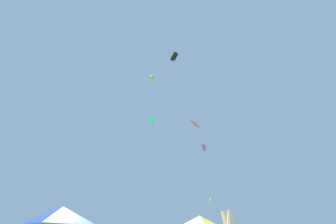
{
  "coord_description": "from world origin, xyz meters",
  "views": [
    {
      "loc": [
        -0.34,
        -5.91,
        1.55
      ],
      "look_at": [
        1.54,
        15.37,
        15.32
      ],
      "focal_mm": 21.69,
      "sensor_mm": 36.0,
      "label": 1
    }
  ],
  "objects_px": {
    "kite_black_box": "(174,57)",
    "canopy_tent_blue": "(61,216)",
    "kite_lime_box": "(152,79)",
    "kite_red_diamond": "(196,124)",
    "kite_yellow_delta": "(210,200)",
    "kite_purple_box": "(204,147)",
    "kite_white_box": "(151,76)",
    "canopy_tent_yellow": "(200,223)",
    "kite_cyan_diamond": "(153,120)"
  },
  "relations": [
    {
      "from": "kite_yellow_delta",
      "to": "kite_cyan_diamond",
      "type": "distance_m",
      "value": 13.49
    },
    {
      "from": "kite_black_box",
      "to": "canopy_tent_yellow",
      "type": "bearing_deg",
      "value": -82.1
    },
    {
      "from": "canopy_tent_yellow",
      "to": "kite_red_diamond",
      "type": "height_order",
      "value": "kite_red_diamond"
    },
    {
      "from": "kite_white_box",
      "to": "kite_red_diamond",
      "type": "bearing_deg",
      "value": -56.53
    },
    {
      "from": "canopy_tent_yellow",
      "to": "kite_red_diamond",
      "type": "distance_m",
      "value": 8.77
    },
    {
      "from": "kite_red_diamond",
      "to": "kite_purple_box",
      "type": "bearing_deg",
      "value": 72.48
    },
    {
      "from": "canopy_tent_yellow",
      "to": "kite_purple_box",
      "type": "xyz_separation_m",
      "value": [
        5.88,
        17.87,
        13.72
      ]
    },
    {
      "from": "kite_white_box",
      "to": "kite_lime_box",
      "type": "bearing_deg",
      "value": 88.85
    },
    {
      "from": "kite_black_box",
      "to": "kite_lime_box",
      "type": "distance_m",
      "value": 7.82
    },
    {
      "from": "canopy_tent_yellow",
      "to": "kite_cyan_diamond",
      "type": "distance_m",
      "value": 12.03
    },
    {
      "from": "canopy_tent_blue",
      "to": "kite_red_diamond",
      "type": "height_order",
      "value": "kite_red_diamond"
    },
    {
      "from": "kite_white_box",
      "to": "canopy_tent_yellow",
      "type": "bearing_deg",
      "value": -61.86
    },
    {
      "from": "kite_lime_box",
      "to": "kite_yellow_delta",
      "type": "bearing_deg",
      "value": -5.51
    },
    {
      "from": "canopy_tent_blue",
      "to": "kite_red_diamond",
      "type": "bearing_deg",
      "value": 14.15
    },
    {
      "from": "kite_yellow_delta",
      "to": "kite_cyan_diamond",
      "type": "height_order",
      "value": "kite_cyan_diamond"
    },
    {
      "from": "kite_white_box",
      "to": "kite_red_diamond",
      "type": "xyz_separation_m",
      "value": [
        4.79,
        -7.24,
        -12.62
      ]
    },
    {
      "from": "kite_white_box",
      "to": "kite_black_box",
      "type": "distance_m",
      "value": 4.73
    },
    {
      "from": "kite_yellow_delta",
      "to": "kite_cyan_diamond",
      "type": "xyz_separation_m",
      "value": [
        -8.08,
        -8.14,
        7.09
      ]
    },
    {
      "from": "kite_cyan_diamond",
      "to": "kite_purple_box",
      "type": "xyz_separation_m",
      "value": [
        9.66,
        13.97,
        2.98
      ]
    },
    {
      "from": "kite_red_diamond",
      "to": "kite_white_box",
      "type": "bearing_deg",
      "value": 123.47
    },
    {
      "from": "canopy_tent_yellow",
      "to": "kite_black_box",
      "type": "bearing_deg",
      "value": 97.9
    },
    {
      "from": "kite_black_box",
      "to": "kite_lime_box",
      "type": "xyz_separation_m",
      "value": [
        -3.38,
        6.93,
        1.26
      ]
    },
    {
      "from": "kite_cyan_diamond",
      "to": "kite_red_diamond",
      "type": "height_order",
      "value": "kite_cyan_diamond"
    },
    {
      "from": "kite_purple_box",
      "to": "kite_cyan_diamond",
      "type": "bearing_deg",
      "value": -124.67
    },
    {
      "from": "kite_purple_box",
      "to": "kite_yellow_delta",
      "type": "bearing_deg",
      "value": -105.17
    },
    {
      "from": "canopy_tent_yellow",
      "to": "kite_yellow_delta",
      "type": "xyz_separation_m",
      "value": [
        4.3,
        12.05,
        3.64
      ]
    },
    {
      "from": "canopy_tent_blue",
      "to": "kite_white_box",
      "type": "xyz_separation_m",
      "value": [
        4.91,
        9.69,
        21.1
      ]
    },
    {
      "from": "kite_yellow_delta",
      "to": "kite_purple_box",
      "type": "distance_m",
      "value": 11.74
    },
    {
      "from": "kite_black_box",
      "to": "kite_purple_box",
      "type": "xyz_separation_m",
      "value": [
        6.7,
        11.94,
        -10.03
      ]
    },
    {
      "from": "kite_yellow_delta",
      "to": "kite_purple_box",
      "type": "height_order",
      "value": "kite_purple_box"
    },
    {
      "from": "kite_purple_box",
      "to": "kite_red_diamond",
      "type": "xyz_separation_m",
      "value": [
        -5.39,
        -17.07,
        -5.0
      ]
    },
    {
      "from": "kite_purple_box",
      "to": "kite_lime_box",
      "type": "height_order",
      "value": "kite_lime_box"
    },
    {
      "from": "kite_yellow_delta",
      "to": "kite_red_diamond",
      "type": "height_order",
      "value": "kite_red_diamond"
    },
    {
      "from": "kite_purple_box",
      "to": "kite_lime_box",
      "type": "xyz_separation_m",
      "value": [
        -10.08,
        -5.0,
        11.29
      ]
    },
    {
      "from": "kite_white_box",
      "to": "canopy_tent_blue",
      "type": "bearing_deg",
      "value": -116.89
    },
    {
      "from": "kite_cyan_diamond",
      "to": "kite_lime_box",
      "type": "xyz_separation_m",
      "value": [
        -0.42,
        8.96,
        14.27
      ]
    },
    {
      "from": "kite_black_box",
      "to": "canopy_tent_blue",
      "type": "bearing_deg",
      "value": -137.91
    },
    {
      "from": "kite_white_box",
      "to": "kite_purple_box",
      "type": "xyz_separation_m",
      "value": [
        10.18,
        9.83,
        -7.62
      ]
    },
    {
      "from": "canopy_tent_blue",
      "to": "kite_white_box",
      "type": "relative_size",
      "value": 2.15
    },
    {
      "from": "canopy_tent_yellow",
      "to": "kite_cyan_diamond",
      "type": "xyz_separation_m",
      "value": [
        -3.78,
        3.9,
        10.74
      ]
    },
    {
      "from": "kite_white_box",
      "to": "kite_red_diamond",
      "type": "height_order",
      "value": "kite_white_box"
    },
    {
      "from": "canopy_tent_yellow",
      "to": "kite_cyan_diamond",
      "type": "bearing_deg",
      "value": 134.12
    },
    {
      "from": "kite_black_box",
      "to": "kite_red_diamond",
      "type": "bearing_deg",
      "value": -75.68
    },
    {
      "from": "kite_black_box",
      "to": "kite_purple_box",
      "type": "distance_m",
      "value": 16.97
    },
    {
      "from": "kite_lime_box",
      "to": "kite_red_diamond",
      "type": "height_order",
      "value": "kite_lime_box"
    },
    {
      "from": "canopy_tent_yellow",
      "to": "kite_white_box",
      "type": "relative_size",
      "value": 1.97
    },
    {
      "from": "kite_yellow_delta",
      "to": "kite_red_diamond",
      "type": "relative_size",
      "value": 1.42
    },
    {
      "from": "kite_yellow_delta",
      "to": "canopy_tent_yellow",
      "type": "bearing_deg",
      "value": -109.64
    },
    {
      "from": "kite_red_diamond",
      "to": "kite_lime_box",
      "type": "bearing_deg",
      "value": 111.24
    },
    {
      "from": "canopy_tent_blue",
      "to": "kite_yellow_delta",
      "type": "height_order",
      "value": "kite_yellow_delta"
    }
  ]
}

